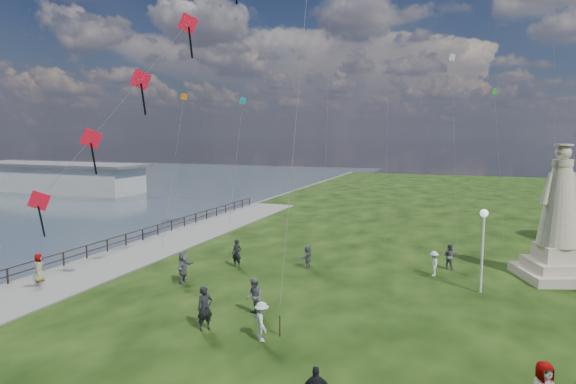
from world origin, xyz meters
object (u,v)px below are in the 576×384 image
at_px(pier_pavilion, 57,177).
at_px(lamppost, 483,233).
at_px(person_2, 262,321).
at_px(person_5, 183,267).
at_px(statue, 558,229).
at_px(person_1, 254,297).
at_px(person_6, 237,253).
at_px(person_8, 434,264).
at_px(person_7, 449,256).
at_px(person_0, 205,308).
at_px(person_10, 39,269).
at_px(person_11, 308,257).

distance_m(pier_pavilion, lamppost, 67.58).
height_order(person_2, person_5, person_5).
xyz_separation_m(statue, person_1, (-14.20, -11.41, -2.10)).
height_order(person_5, person_6, person_5).
height_order(lamppost, person_8, lamppost).
bearing_deg(person_7, pier_pavilion, 2.53).
bearing_deg(person_0, lamppost, -12.04).
xyz_separation_m(person_1, person_5, (-5.86, 3.15, 0.01)).
bearing_deg(statue, person_2, -152.44).
bearing_deg(person_6, lamppost, 4.03).
relative_size(lamppost, person_5, 2.51).
height_order(lamppost, person_1, lamppost).
height_order(person_7, person_10, person_7).
relative_size(person_0, person_8, 1.29).
distance_m(pier_pavilion, person_1, 62.74).
bearing_deg(person_8, pier_pavilion, -124.43).
distance_m(lamppost, person_0, 14.96).
bearing_deg(person_0, person_2, -54.89).
xyz_separation_m(person_0, person_11, (1.14, 10.81, -0.24)).
relative_size(statue, person_2, 4.83).
bearing_deg(person_10, person_1, -116.30).
height_order(pier_pavilion, person_2, pier_pavilion).
bearing_deg(person_2, person_1, -5.22).
xyz_separation_m(lamppost, person_11, (-10.19, 1.31, -2.54)).
bearing_deg(lamppost, person_2, -131.70).
bearing_deg(pier_pavilion, statue, -21.74).
height_order(person_6, person_10, person_6).
relative_size(person_6, person_7, 1.09).
distance_m(pier_pavilion, person_7, 64.18).
relative_size(statue, person_0, 4.07).
distance_m(person_5, person_7, 16.41).
distance_m(person_1, person_6, 8.41).
xyz_separation_m(person_7, person_8, (-0.82, -1.91, -0.07)).
bearing_deg(pier_pavilion, person_7, -23.65).
xyz_separation_m(person_0, person_8, (8.76, 11.85, -0.22)).
bearing_deg(person_7, person_1, 80.34).
height_order(person_2, person_7, person_7).
relative_size(lamppost, person_0, 2.34).
distance_m(person_5, person_6, 4.22).
distance_m(person_1, person_7, 14.15).
height_order(lamppost, person_7, lamppost).
bearing_deg(person_6, person_7, 22.50).
bearing_deg(person_11, person_5, -40.09).
xyz_separation_m(pier_pavilion, person_6, (46.04, -30.09, -0.94)).
height_order(statue, person_8, statue).
bearing_deg(person_5, person_1, -125.23).
relative_size(pier_pavilion, statue, 3.80).
relative_size(person_8, person_10, 0.92).
bearing_deg(person_7, person_10, 53.59).
height_order(person_0, person_2, person_0).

